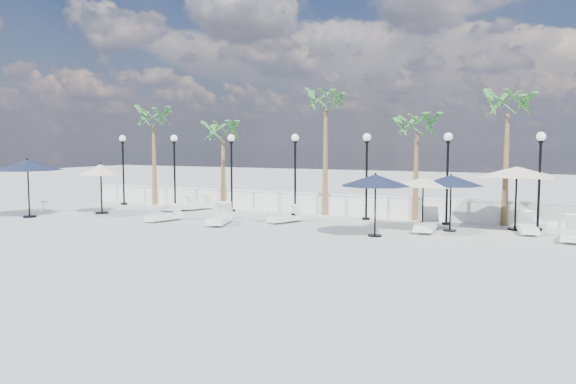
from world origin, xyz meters
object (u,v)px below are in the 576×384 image
at_px(parasol_navy_mid, 376,181).
at_px(parasol_cream_sq_a, 423,178).
at_px(lounger_7, 573,234).
at_px(lounger_6, 527,227).
at_px(parasol_navy_right, 451,181).
at_px(lounger_3, 286,218).
at_px(lounger_1, 164,217).
at_px(lounger_4, 220,218).
at_px(parasol_cream_sq_b, 517,167).
at_px(parasol_cream_small, 101,170).
at_px(lounger_2, 197,205).
at_px(parasol_navy_left, 28,165).
at_px(lounger_5, 427,225).
at_px(lounger_0, 180,206).

bearing_deg(parasol_navy_mid, parasol_cream_sq_a, 59.36).
bearing_deg(lounger_7, lounger_6, 148.93).
distance_m(parasol_navy_right, parasol_cream_sq_a, 1.05).
bearing_deg(lounger_6, lounger_3, 178.43).
height_order(lounger_1, lounger_7, lounger_7).
relative_size(lounger_4, lounger_7, 1.05).
distance_m(lounger_7, parasol_cream_sq_b, 3.51).
height_order(parasol_cream_sq_b, parasol_cream_small, parasol_cream_sq_b).
distance_m(lounger_2, parasol_navy_left, 8.09).
height_order(lounger_1, lounger_2, lounger_2).
relative_size(parasol_navy_mid, parasol_cream_sq_a, 0.57).
height_order(lounger_4, lounger_5, lounger_4).
distance_m(lounger_1, parasol_navy_left, 6.97).
bearing_deg(lounger_2, lounger_6, 16.32).
height_order(lounger_0, parasol_cream_sq_a, parasol_cream_sq_a).
height_order(lounger_7, parasol_navy_left, parasol_navy_left).
distance_m(lounger_1, lounger_3, 5.35).
distance_m(parasol_navy_right, parasol_cream_sq_b, 2.70).
distance_m(lounger_0, lounger_2, 0.88).
bearing_deg(parasol_navy_mid, lounger_1, -178.32).
relative_size(lounger_1, parasol_navy_mid, 0.70).
bearing_deg(lounger_1, lounger_2, 119.59).
height_order(lounger_5, parasol_cream_sq_a, parasol_cream_sq_a).
distance_m(lounger_1, parasol_navy_mid, 9.61).
relative_size(lounger_0, lounger_5, 0.89).
bearing_deg(lounger_0, lounger_3, 0.07).
height_order(lounger_0, parasol_navy_mid, parasol_navy_mid).
bearing_deg(parasol_cream_small, parasol_navy_left, -127.49).
distance_m(lounger_0, parasol_navy_left, 7.25).
relative_size(lounger_0, lounger_7, 0.91).
relative_size(lounger_0, lounger_4, 0.86).
relative_size(parasol_navy_right, parasol_cream_small, 1.02).
relative_size(lounger_4, lounger_5, 1.03).
distance_m(lounger_5, lounger_6, 3.71).
height_order(lounger_3, lounger_5, lounger_5).
bearing_deg(parasol_cream_small, lounger_4, -5.31).
relative_size(lounger_5, parasol_navy_right, 0.87).
relative_size(lounger_4, parasol_navy_left, 0.73).
relative_size(lounger_5, parasol_cream_sq_b, 0.40).
relative_size(lounger_7, parasol_navy_left, 0.69).
bearing_deg(parasol_navy_left, parasol_cream_sq_a, 13.15).
bearing_deg(lounger_6, parasol_navy_left, -176.56).
bearing_deg(lounger_5, parasol_navy_left, -170.93).
xyz_separation_m(parasol_cream_sq_a, parasol_cream_sq_b, (3.24, 1.73, 0.42)).
bearing_deg(lounger_5, lounger_4, -170.00).
bearing_deg(lounger_2, parasol_cream_sq_b, 19.05).
xyz_separation_m(lounger_4, parasol_navy_mid, (6.70, 0.01, 1.78)).
height_order(lounger_3, parasol_cream_small, parasol_cream_small).
relative_size(lounger_0, parasol_navy_mid, 0.74).
relative_size(lounger_2, parasol_navy_right, 0.77).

